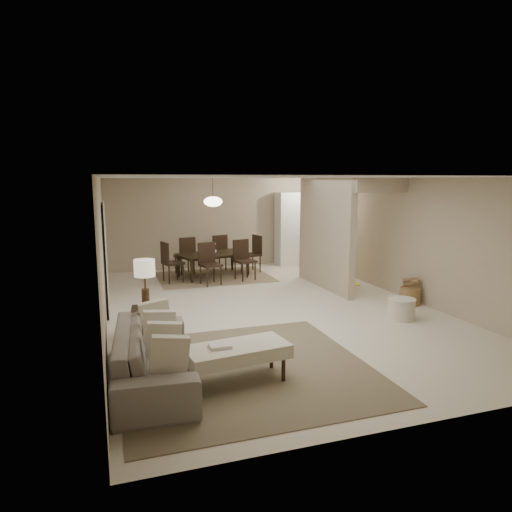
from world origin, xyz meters
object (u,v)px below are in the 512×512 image
object	(u,v)px
sofa	(154,355)
round_pouf	(402,309)
ottoman_bench	(237,352)
side_table	(147,323)
dining_table	(214,265)
wicker_basket	(410,296)
pantry_cabinet	(297,229)

from	to	relation	value
sofa	round_pouf	bearing A→B (deg)	-70.35
ottoman_bench	round_pouf	size ratio (longest dim) A/B	2.79
ottoman_bench	side_table	bearing A→B (deg)	108.54
sofa	dining_table	world-z (taller)	sofa
round_pouf	wicker_basket	bearing A→B (deg)	45.92
ottoman_bench	wicker_basket	bearing A→B (deg)	21.04
side_table	dining_table	bearing A→B (deg)	63.84
ottoman_bench	side_table	distance (m)	2.12
round_pouf	wicker_basket	xyz separation A→B (m)	(0.75, 0.78, -0.01)
ottoman_bench	side_table	world-z (taller)	side_table
side_table	dining_table	size ratio (longest dim) A/B	0.29
wicker_basket	side_table	bearing A→B (deg)	-175.78
pantry_cabinet	wicker_basket	bearing A→B (deg)	-85.23
round_pouf	pantry_cabinet	bearing A→B (deg)	86.38
pantry_cabinet	sofa	distance (m)	8.33
pantry_cabinet	dining_table	bearing A→B (deg)	-159.26
sofa	wicker_basket	bearing A→B (deg)	-64.66
ottoman_bench	wicker_basket	distance (m)	4.81
pantry_cabinet	wicker_basket	distance (m)	4.89
pantry_cabinet	ottoman_bench	distance (m)	8.07
ottoman_bench	dining_table	world-z (taller)	dining_table
wicker_basket	dining_table	bearing A→B (deg)	129.65
side_table	round_pouf	size ratio (longest dim) A/B	1.04
sofa	ottoman_bench	bearing A→B (deg)	-102.64
pantry_cabinet	ottoman_bench	bearing A→B (deg)	-118.39
sofa	dining_table	xyz separation A→B (m)	(2.08, 5.75, -0.03)
round_pouf	side_table	bearing A→B (deg)	174.85
sofa	side_table	xyz separation A→B (m)	(0.05, 1.61, -0.09)
pantry_cabinet	dining_table	xyz separation A→B (m)	(-2.72, -1.03, -0.74)
side_table	wicker_basket	distance (m)	5.16
pantry_cabinet	sofa	bearing A→B (deg)	-125.32
wicker_basket	dining_table	world-z (taller)	dining_table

